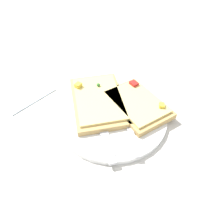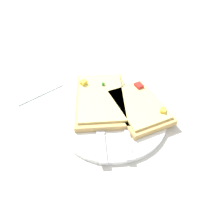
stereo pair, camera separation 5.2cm
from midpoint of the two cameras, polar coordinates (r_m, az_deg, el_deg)
ground_plane at (r=0.54m, az=2.78°, el=-1.81°), size 4.00×4.00×0.00m
plate at (r=0.53m, az=2.80°, el=-1.37°), size 0.26×0.26×0.01m
fork at (r=0.52m, az=6.31°, el=-1.09°), size 0.16×0.18×0.01m
knife at (r=0.49m, az=-0.01°, el=-5.13°), size 0.13×0.18×0.01m
pizza_slice_main at (r=0.55m, az=-0.24°, el=3.28°), size 0.22×0.24×0.03m
pizza_slice_corner at (r=0.54m, az=9.59°, el=1.39°), size 0.16×0.19×0.03m
crumb_scatter at (r=0.51m, az=9.00°, el=-3.29°), size 0.05×0.04×0.01m
napkin at (r=0.65m, az=-17.38°, el=5.98°), size 0.14×0.08×0.01m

